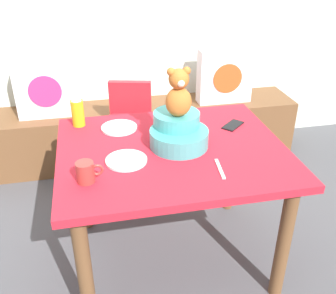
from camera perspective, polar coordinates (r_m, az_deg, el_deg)
ground_plane at (r=2.42m, az=0.51°, el=-15.58°), size 8.00×8.00×0.00m
window_bench at (r=3.28m, az=-4.07°, el=2.23°), size 2.60×0.44×0.46m
pillow_floral_left at (r=3.08m, az=-17.56°, el=8.23°), size 0.44×0.15×0.44m
pillow_floral_right at (r=3.25m, az=8.33°, el=10.33°), size 0.44×0.15×0.44m
dining_table at (r=2.03m, az=0.59°, el=-2.78°), size 1.15×0.95×0.74m
highchair at (r=2.75m, az=-5.73°, el=3.39°), size 0.40×0.50×0.79m
infant_seat_teal at (r=1.98m, az=1.50°, el=2.27°), size 0.30×0.33×0.16m
teddy_bear at (r=1.90m, az=1.59°, el=7.84°), size 0.13×0.12×0.25m
ketchup_bottle at (r=2.24m, az=-13.15°, el=5.15°), size 0.07×0.07×0.18m
coffee_mug at (r=1.73m, az=-11.98°, el=-3.62°), size 0.12×0.08×0.09m
dinner_plate_near at (r=2.19m, az=-7.20°, el=2.85°), size 0.20×0.20×0.01m
dinner_plate_far at (r=1.87m, az=-6.15°, el=-1.96°), size 0.20×0.20×0.01m
cell_phone at (r=2.23m, az=9.51°, el=3.18°), size 0.15×0.15×0.01m
table_fork at (r=1.81m, az=7.64°, el=-3.18°), size 0.03×0.17×0.01m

